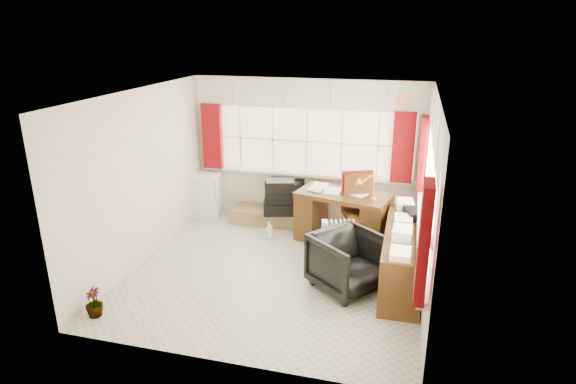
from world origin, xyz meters
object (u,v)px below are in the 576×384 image
(credenza, at_px, (403,255))
(desk_lamp, at_px, (373,181))
(tv_bench, at_px, (273,216))
(task_chair, at_px, (358,208))
(radiator, at_px, (340,245))
(crt_tv, at_px, (286,193))
(mini_fridge, at_px, (208,194))
(desk, at_px, (343,215))
(office_chair, at_px, (348,262))

(credenza, bearing_deg, desk_lamp, 120.13)
(desk_lamp, bearing_deg, tv_bench, 160.05)
(task_chair, height_order, radiator, task_chair)
(desk_lamp, bearing_deg, task_chair, 159.56)
(task_chair, height_order, crt_tv, task_chair)
(credenza, height_order, crt_tv, credenza)
(task_chair, distance_m, tv_bench, 1.73)
(task_chair, xyz_separation_m, mini_fridge, (-2.81, 0.64, -0.24))
(desk, bearing_deg, office_chair, -78.60)
(desk, height_order, task_chair, task_chair)
(task_chair, xyz_separation_m, crt_tv, (-1.36, 0.74, -0.13))
(credenza, bearing_deg, radiator, 157.47)
(desk_lamp, distance_m, task_chair, 0.54)
(desk_lamp, height_order, task_chair, desk_lamp)
(desk, distance_m, credenza, 1.42)
(radiator, relative_size, tv_bench, 0.46)
(credenza, bearing_deg, crt_tv, 140.87)
(desk, distance_m, radiator, 0.69)
(office_chair, relative_size, mini_fridge, 1.05)
(desk, relative_size, mini_fridge, 1.94)
(crt_tv, distance_m, mini_fridge, 1.45)
(task_chair, relative_size, tv_bench, 0.86)
(office_chair, distance_m, crt_tv, 2.50)
(task_chair, distance_m, radiator, 0.72)
(tv_bench, xyz_separation_m, mini_fridge, (-1.25, 0.08, 0.28))
(office_chair, distance_m, tv_bench, 2.50)
(desk, bearing_deg, tv_bench, 159.90)
(radiator, distance_m, tv_bench, 1.79)
(office_chair, xyz_separation_m, radiator, (-0.23, 0.76, -0.13))
(desk_lamp, height_order, mini_fridge, desk_lamp)
(crt_tv, bearing_deg, tv_bench, -138.91)
(mini_fridge, bearing_deg, task_chair, -12.90)
(desk, distance_m, task_chair, 0.32)
(office_chair, height_order, tv_bench, office_chair)
(radiator, bearing_deg, desk, 95.10)
(desk, xyz_separation_m, mini_fridge, (-2.56, 0.56, -0.06))
(radiator, height_order, mini_fridge, mini_fridge)
(task_chair, distance_m, credenza, 1.22)
(desk, relative_size, crt_tv, 2.36)
(desk_lamp, relative_size, task_chair, 0.35)
(tv_bench, height_order, mini_fridge, mini_fridge)
(desk_lamp, height_order, office_chair, desk_lamp)
(desk, relative_size, credenza, 0.78)
(crt_tv, bearing_deg, task_chair, -28.44)
(desk, bearing_deg, desk_lamp, -19.51)
(mini_fridge, bearing_deg, office_chair, -34.82)
(desk, height_order, desk_lamp, desk_lamp)
(tv_bench, height_order, crt_tv, crt_tv)
(tv_bench, bearing_deg, task_chair, -19.88)
(task_chair, bearing_deg, radiator, -107.94)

